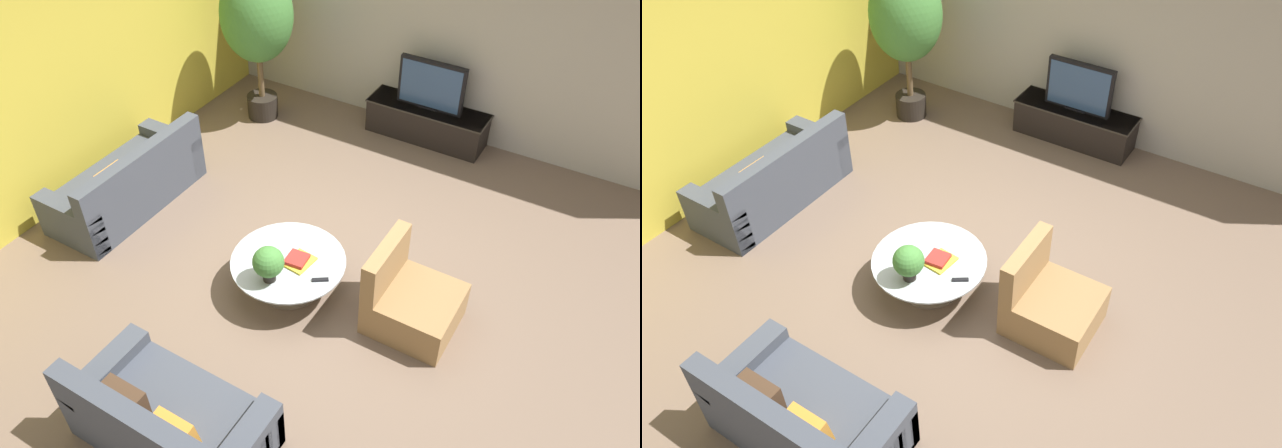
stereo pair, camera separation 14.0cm
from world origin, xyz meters
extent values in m
plane|color=brown|center=(0.00, 0.00, 0.00)|extent=(24.00, 24.00, 0.00)
cube|color=#A39E93|center=(0.00, 3.26, 1.50)|extent=(7.40, 0.12, 3.00)
cube|color=gold|center=(-3.26, 0.20, 1.50)|extent=(0.12, 7.40, 3.00)
cube|color=black|center=(-0.10, 2.94, 0.23)|extent=(1.58, 0.48, 0.47)
cube|color=#2D2823|center=(-0.10, 2.94, 0.46)|extent=(1.61, 0.50, 0.02)
cube|color=black|center=(-0.10, 2.94, 0.79)|extent=(0.88, 0.08, 0.65)
cube|color=navy|center=(-0.10, 2.90, 0.79)|extent=(0.81, 0.00, 0.58)
cube|color=black|center=(-0.10, 2.94, 0.48)|extent=(0.26, 0.13, 0.02)
cylinder|color=#756656|center=(-0.18, -0.32, 0.01)|extent=(0.63, 0.63, 0.02)
cylinder|color=#756656|center=(-0.18, -0.32, 0.18)|extent=(0.10, 0.10, 0.36)
cylinder|color=#A8B2B7|center=(-0.18, -0.32, 0.37)|extent=(1.14, 1.14, 0.02)
cube|color=#3D424C|center=(-2.56, -0.13, 0.21)|extent=(0.84, 1.85, 0.42)
cube|color=#3D424C|center=(-2.22, -0.13, 0.63)|extent=(0.16, 1.85, 0.42)
cube|color=#3D424C|center=(-2.56, 0.70, 0.27)|extent=(0.84, 0.20, 0.54)
cube|color=#3D424C|center=(-2.56, -0.95, 0.27)|extent=(0.84, 0.20, 0.54)
cube|color=#422D1E|center=(-2.38, 0.18, 0.56)|extent=(0.17, 0.31, 0.30)
cube|color=orange|center=(-2.38, -0.44, 0.58)|extent=(0.17, 0.36, 0.34)
cube|color=#3D424C|center=(-0.06, -2.20, 0.21)|extent=(1.56, 0.84, 0.42)
cube|color=#3D424C|center=(-0.06, -2.54, 0.63)|extent=(1.56, 0.16, 0.42)
cube|color=#3D424C|center=(-0.74, -2.20, 0.27)|extent=(0.20, 0.84, 0.54)
cube|color=orange|center=(0.18, -2.38, 0.56)|extent=(0.32, 0.16, 0.30)
cube|color=#422D1E|center=(-0.30, -2.38, 0.58)|extent=(0.36, 0.12, 0.32)
cube|color=olive|center=(1.09, -0.11, 0.20)|extent=(0.80, 0.76, 0.40)
cube|color=olive|center=(0.76, -0.11, 0.63)|extent=(0.14, 0.76, 0.46)
cylinder|color=black|center=(-2.30, 2.29, 0.16)|extent=(0.42, 0.42, 0.32)
cylinder|color=brown|center=(-2.30, 2.29, 0.59)|extent=(0.08, 0.08, 0.54)
ellipsoid|color=#3D7533|center=(-2.30, 2.29, 1.47)|extent=(0.95, 0.95, 1.23)
cylinder|color=black|center=(-0.20, -0.63, 0.43)|extent=(0.13, 0.13, 0.10)
sphere|color=#3D7533|center=(-0.20, -0.63, 0.61)|extent=(0.30, 0.30, 0.30)
cube|color=gold|center=(-0.07, -0.29, 0.39)|extent=(0.26, 0.31, 0.02)
cube|color=#A32823|center=(-0.09, -0.30, 0.42)|extent=(0.22, 0.22, 0.04)
cube|color=black|center=(0.23, -0.39, 0.39)|extent=(0.16, 0.12, 0.02)
camera|label=1|loc=(2.31, -3.92, 4.69)|focal=35.00mm
camera|label=2|loc=(2.43, -3.85, 4.69)|focal=35.00mm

